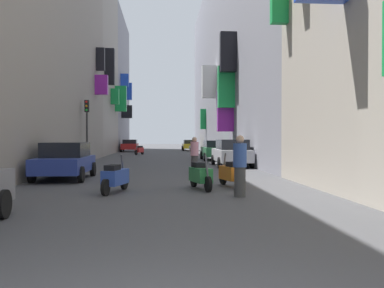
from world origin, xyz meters
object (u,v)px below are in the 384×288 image
Objects in this scene: parked_car_red at (130,145)px; scooter_blue at (115,177)px; scooter_red at (139,150)px; pedestrian_near_left at (195,155)px; parked_car_blue at (65,160)px; parked_car_green at (215,150)px; traffic_light_near_corner at (87,120)px; pedestrian_crossing at (240,166)px; scooter_green at (200,175)px; parked_car_yellow at (190,145)px; scooter_orange at (231,173)px; parked_car_silver at (232,152)px; scooter_silver at (192,148)px.

scooter_blue is at bearing -86.17° from parked_car_red.
scooter_red is 20.88m from pedestrian_near_left.
scooter_red is (1.64, 22.85, -0.30)m from parked_car_blue.
pedestrian_near_left reaches higher than parked_car_green.
scooter_red is at bearing 79.75° from traffic_light_near_corner.
scooter_red is 28.52m from pedestrian_crossing.
parked_car_blue is 2.11× the size of scooter_green.
parked_car_red is 7.88m from parked_car_yellow.
parked_car_blue is 8.05m from pedestrian_crossing.
pedestrian_crossing reaches higher than scooter_orange.
parked_car_blue is 5.83m from pedestrian_near_left.
pedestrian_near_left reaches higher than scooter_blue.
parked_car_yellow is 2.44× the size of pedestrian_near_left.
pedestrian_near_left is at bearing 23.30° from parked_car_blue.
scooter_orange is (4.52, -25.90, -0.00)m from scooter_red.
parked_car_silver is 12.18m from pedestrian_crossing.
traffic_light_near_corner is (-0.82, 9.22, 1.97)m from parked_car_blue.
parked_car_blue is at bearing -120.28° from parked_car_green.
pedestrian_crossing reaches higher than parked_car_green.
parked_car_blue is 2.18× the size of scooter_red.
parked_car_red reaches higher than scooter_orange.
parked_car_silver is 10.33m from parked_car_blue.
parked_car_blue is at bearing -94.11° from scooter_red.
scooter_blue is 0.49× the size of traffic_light_near_corner.
parked_car_silver reaches higher than parked_car_red.
parked_car_blue is 6.24m from scooter_green.
parked_car_silver is (7.80, -25.16, 0.05)m from parked_car_red.
parked_car_blue is 32.13m from scooter_silver.
scooter_green is 14.30m from traffic_light_near_corner.
traffic_light_near_corner reaches higher than parked_car_silver.
scooter_orange is at bearing 86.81° from pedestrian_crossing.
scooter_red is at bearing 122.44° from parked_car_green.
parked_car_red is at bearing 99.16° from pedestrian_crossing.
parked_car_blue reaches higher than scooter_silver.
scooter_silver and scooter_orange have the same top height.
pedestrian_near_left is at bearing 98.60° from scooter_orange.
pedestrian_near_left is at bearing 95.11° from pedestrian_crossing.
pedestrian_near_left is at bearing 87.39° from scooter_green.
scooter_green is (5.05, -35.48, -0.29)m from parked_car_red.
scooter_blue is at bearing 162.30° from pedestrian_crossing.
pedestrian_near_left is (-1.92, -32.69, 0.12)m from parked_car_yellow.
pedestrian_near_left is (-2.48, -4.42, 0.04)m from parked_car_silver.
scooter_orange is 5.43m from pedestrian_near_left.
parked_car_green is 11.21m from pedestrian_near_left.
scooter_orange is at bearing -81.40° from pedestrian_near_left.
parked_car_green reaches higher than parked_car_yellow.
parked_car_yellow is at bearing 23.26° from parked_car_red.
traffic_light_near_corner reaches higher than scooter_orange.
parked_car_red is 1.05× the size of parked_car_blue.
parked_car_green reaches higher than scooter_blue.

